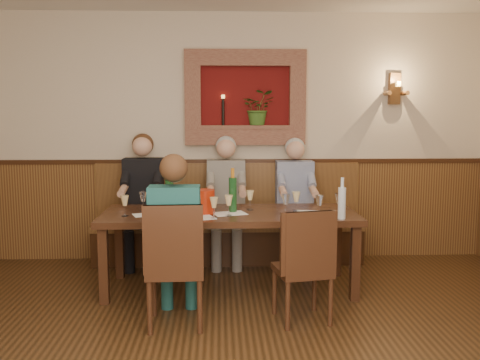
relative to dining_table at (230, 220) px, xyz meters
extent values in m
cube|color=beige|center=(0.00, 1.15, 0.72)|extent=(6.00, 0.04, 2.80)
cube|color=#4E2B16|center=(0.00, 1.13, -0.13)|extent=(6.00, 0.04, 1.10)
cube|color=#381E0F|center=(0.00, 1.13, 0.45)|extent=(6.02, 0.06, 0.05)
cube|color=#5B0E0D|center=(0.20, 1.13, 1.17)|extent=(1.00, 0.02, 0.70)
cube|color=#8E6048|center=(0.20, 1.09, 1.61)|extent=(1.36, 0.12, 0.18)
cube|color=#8E6048|center=(0.20, 1.09, 0.73)|extent=(1.36, 0.12, 0.18)
cube|color=#8E6048|center=(-0.39, 1.09, 1.17)|extent=(0.18, 0.12, 0.70)
cube|color=#8E6048|center=(0.79, 1.09, 1.17)|extent=(0.18, 0.12, 0.70)
cube|color=#8E6048|center=(0.20, 1.09, 0.84)|extent=(1.00, 0.14, 0.04)
imported|color=#396020|center=(0.35, 1.09, 1.06)|extent=(0.35, 0.30, 0.39)
cylinder|color=black|center=(-0.05, 1.09, 1.01)|extent=(0.03, 0.03, 0.30)
cylinder|color=#FFBF59|center=(-0.05, 1.09, 1.18)|extent=(0.04, 0.04, 0.04)
cube|color=#4E2B16|center=(1.90, 1.10, 1.27)|extent=(0.12, 0.08, 0.35)
cylinder|color=#4E2B16|center=(1.80, 1.03, 1.22)|extent=(0.05, 0.18, 0.05)
cylinder|color=#4E2B16|center=(2.00, 1.03, 1.22)|extent=(0.05, 0.18, 0.05)
cylinder|color=#FFBF59|center=(1.90, 0.97, 1.32)|extent=(0.06, 0.06, 0.06)
cube|color=#361B10|center=(0.00, 0.00, 0.04)|extent=(2.40, 0.90, 0.06)
cube|color=#361B10|center=(-1.12, -0.37, -0.33)|extent=(0.08, 0.08, 0.69)
cube|color=#361B10|center=(1.12, -0.37, -0.33)|extent=(0.08, 0.08, 0.69)
cube|color=#361B10|center=(-1.12, 0.37, -0.33)|extent=(0.08, 0.08, 0.69)
cube|color=#361B10|center=(1.12, 0.37, -0.33)|extent=(0.08, 0.08, 0.69)
cube|color=#381E0F|center=(0.00, 0.91, -0.48)|extent=(3.00, 0.40, 0.40)
cube|color=#4E2B16|center=(0.00, 0.91, -0.26)|extent=(3.00, 0.45, 0.06)
cube|color=#4E2B16|center=(0.00, 1.10, 0.10)|extent=(3.00, 0.06, 0.66)
cube|color=#361B10|center=(-0.45, -0.85, -0.46)|extent=(0.44, 0.44, 0.43)
cube|color=#361B10|center=(-0.45, -0.85, -0.22)|extent=(0.46, 0.46, 0.05)
cube|color=#361B10|center=(-0.44, -1.06, 0.07)|extent=(0.45, 0.06, 0.53)
cube|color=#361B10|center=(0.57, -0.80, -0.48)|extent=(0.46, 0.46, 0.40)
cube|color=#361B10|center=(0.57, -0.80, -0.25)|extent=(0.49, 0.49, 0.05)
cube|color=#361B10|center=(0.61, -0.99, 0.02)|extent=(0.42, 0.12, 0.49)
cube|color=black|center=(-0.94, 0.76, -0.45)|extent=(0.43, 0.45, 0.45)
cube|color=black|center=(-0.94, 0.93, 0.22)|extent=(0.43, 0.23, 0.57)
sphere|color=#D8A384|center=(-0.94, 0.89, 0.64)|extent=(0.22, 0.22, 0.22)
sphere|color=#4C2D19|center=(-0.94, 0.94, 0.66)|extent=(0.24, 0.24, 0.24)
cube|color=#56534E|center=(-0.02, 0.76, -0.45)|extent=(0.42, 0.44, 0.45)
cube|color=#56534E|center=(-0.02, 0.93, 0.21)|extent=(0.42, 0.22, 0.55)
sphere|color=#D8A384|center=(-0.02, 0.89, 0.62)|extent=(0.21, 0.21, 0.21)
sphere|color=#B2B2B2|center=(-0.02, 0.94, 0.64)|extent=(0.23, 0.23, 0.23)
cube|color=navy|center=(0.75, 0.76, -0.45)|extent=(0.41, 0.43, 0.45)
cube|color=navy|center=(0.75, 0.93, 0.20)|extent=(0.41, 0.22, 0.54)
sphere|color=#D8A384|center=(0.75, 0.89, 0.60)|extent=(0.21, 0.21, 0.21)
sphere|color=#B2B2B2|center=(0.75, 0.94, 0.62)|extent=(0.23, 0.23, 0.23)
cube|color=navy|center=(-0.45, -0.71, -0.45)|extent=(0.40, 0.42, 0.45)
cube|color=navy|center=(-0.45, -0.87, 0.19)|extent=(0.40, 0.21, 0.52)
sphere|color=#D8A384|center=(-0.45, -0.83, 0.57)|extent=(0.20, 0.20, 0.20)
sphere|color=#4C2D19|center=(-0.45, -0.88, 0.59)|extent=(0.22, 0.22, 0.22)
cylinder|color=#B7250B|center=(-0.24, -0.04, 0.19)|extent=(0.21, 0.21, 0.22)
cylinder|color=#19471E|center=(0.03, 0.01, 0.24)|extent=(0.09, 0.09, 0.33)
cylinder|color=orange|center=(0.03, 0.01, 0.45)|extent=(0.04, 0.04, 0.09)
cylinder|color=#19471E|center=(-0.58, 0.15, 0.24)|extent=(0.10, 0.10, 0.34)
cylinder|color=#19471E|center=(-0.58, 0.15, 0.46)|extent=(0.04, 0.04, 0.09)
cylinder|color=silver|center=(0.99, -0.36, 0.22)|extent=(0.09, 0.09, 0.28)
cylinder|color=silver|center=(0.99, -0.36, 0.40)|extent=(0.04, 0.04, 0.09)
cube|color=white|center=(-0.77, -0.11, 0.08)|extent=(0.30, 0.25, 0.00)
cube|color=white|center=(0.00, -0.08, 0.08)|extent=(0.35, 0.29, 0.00)
cube|color=white|center=(0.77, -0.06, 0.08)|extent=(0.32, 0.25, 0.00)
cube|color=white|center=(-0.30, -0.28, 0.08)|extent=(0.36, 0.31, 0.00)
camera|label=1|loc=(-0.10, -4.98, 1.04)|focal=40.00mm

